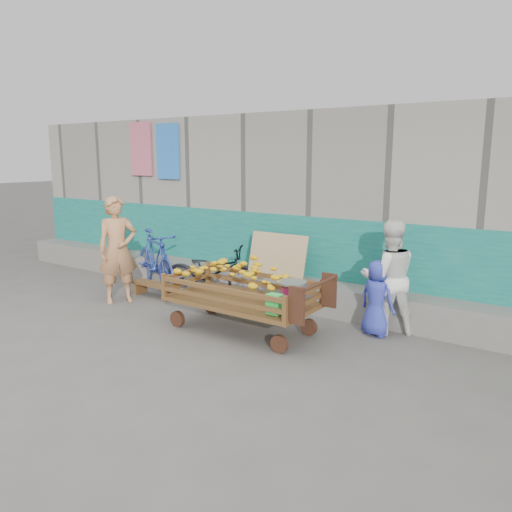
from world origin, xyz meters
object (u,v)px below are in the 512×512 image
Objects in this scene: child at (377,298)px; bicycle_blue at (155,260)px; bench at (156,287)px; bicycle_dark at (213,272)px; banana_cart at (239,285)px; woman at (389,277)px; vendor_man at (118,250)px.

child is 0.58× the size of bicycle_blue.
bicycle_dark is at bearing 31.05° from bench.
bench is 0.65m from bicycle_blue.
bicycle_blue is at bearing 159.95° from banana_cart.
bench is 0.61× the size of woman.
woman reaches higher than bicycle_blue.
bicycle_dark is (-2.97, -0.03, -0.32)m from woman.
woman reaches higher than bicycle_dark.
child reaches higher than bench.
bicycle_blue is (-2.52, 0.92, -0.11)m from banana_cart.
child is (-0.08, -0.18, -0.25)m from woman.
bicycle_blue reaches higher than bench.
vendor_man reaches higher than bench.
bicycle_dark is 0.96× the size of bicycle_blue.
banana_cart is 2.68m from bicycle_blue.
bicycle_blue is at bearing 135.01° from bench.
bench is 0.91× the size of child.
bicycle_blue reaches higher than banana_cart.
banana_cart is 1.26× the size of bicycle_blue.
vendor_man is 1.69× the size of child.
bench is 0.53× the size of bicycle_blue.
woman is at bearing 32.62° from banana_cart.
banana_cart is 1.81m from child.
woman reaches higher than banana_cart.
banana_cart reaches higher than bicycle_dark.
banana_cart is 2.16× the size of child.
bicycle_dark is 1.22m from bicycle_blue.
woman is 0.32m from child.
woman is at bearing -99.51° from child.
woman is 2.98m from bicycle_dark.
vendor_man is (-2.39, -0.00, 0.22)m from banana_cart.
bench is 0.55× the size of bicycle_dark.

